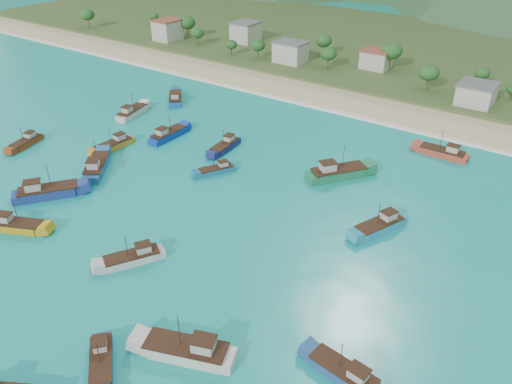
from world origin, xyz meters
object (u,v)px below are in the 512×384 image
Objects in this scene: boat_20 at (443,153)px; boat_21 at (132,113)px; boat_22 at (97,167)px; boat_25 at (16,226)px; boat_0 at (114,145)px; boat_14 at (338,173)px; boat_4 at (102,362)px; boat_12 at (380,226)px; boat_13 at (225,146)px; boat_16 at (175,99)px; boat_8 at (344,374)px; boat_17 at (26,143)px; boat_24 at (47,192)px; boat_6 at (217,170)px; boat_15 at (133,258)px; boat_23 at (188,351)px; boat_19 at (168,135)px.

boat_21 is at bearing 107.35° from boat_20.
boat_22 reaches higher than boat_25.
boat_0 is 52.45m from boat_14.
boat_4 is (47.35, -43.81, -0.11)m from boat_0.
boat_4 is 0.78× the size of boat_12.
boat_13 is at bearing 8.55° from boat_12.
boat_16 is (-9.13, 30.81, 0.12)m from boat_0.
boat_8 is 0.79× the size of boat_14.
boat_17 is 0.88× the size of boat_20.
boat_17 is 27.09m from boat_24.
boat_22 reaches higher than boat_16.
boat_22 is at bearing 35.30° from boat_12.
boat_4 is 1.03× the size of boat_6.
boat_22 is at bearing -112.18° from boat_16.
boat_4 is 61.04m from boat_14.
boat_16 is (-82.57, 58.75, 0.14)m from boat_8.
boat_16 is (-73.59, 26.49, 0.06)m from boat_12.
boat_21 is 42.63m from boat_24.
boat_25 is (-23.89, -5.59, 0.05)m from boat_15.
boat_20 is 77.09m from boat_22.
boat_17 is at bearing 35.10° from boat_0.
boat_14 reaches higher than boat_12.
boat_8 is at bearing -40.78° from boat_21.
boat_12 is 1.03× the size of boat_25.
boat_23 reaches higher than boat_20.
boat_0 reaches higher than boat_17.
boat_15 reaches higher than boat_4.
boat_25 is at bearing 64.70° from boat_23.
boat_16 is 42.77m from boat_17.
boat_12 is 78.21m from boat_16.
boat_20 is at bearing -83.20° from boat_15.
boat_20 is 79.62m from boat_21.
boat_22 is (-29.63, 17.28, 0.23)m from boat_15.
boat_23 is at bearing 154.36° from boat_6.
boat_24 is (15.32, -53.30, 0.15)m from boat_16.
boat_20 is at bearing -163.88° from boat_17.
boat_25 is (29.66, -21.63, 0.12)m from boat_17.
boat_20 is 0.86× the size of boat_23.
boat_22 is at bearing 167.64° from boat_17.
boat_4 is at bearing 47.58° from boat_25.
boat_25 is at bearing -83.69° from boat_19.
boat_22 is at bearing 129.24° from boat_24.
boat_16 is 0.97× the size of boat_19.
boat_17 is at bearing 48.43° from boat_6.
boat_0 is 27.66m from boat_6.
boat_15 is (7.92, -31.40, 0.18)m from boat_6.
boat_19 is at bearing -135.78° from boat_14.
boat_22 is at bearing 50.66° from boat_13.
boat_4 is 0.74× the size of boat_21.
boat_22 is (14.73, -40.53, 0.10)m from boat_16.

